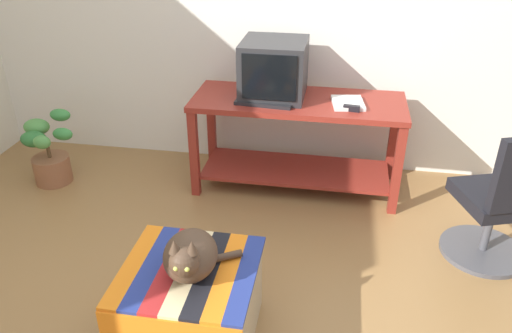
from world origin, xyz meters
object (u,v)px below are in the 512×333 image
object	(u,v)px
tv_monitor	(274,69)
cat	(190,256)
office_chair	(501,206)
desk	(297,128)
book	(348,103)
stapler	(352,108)
ottoman_with_blanket	(191,304)
keyboard	(265,102)
potted_plant	(48,154)

from	to	relation	value
tv_monitor	cat	xyz separation A→B (m)	(-0.15, -1.69, -0.36)
office_chair	desk	bearing A→B (deg)	-47.24
book	stapler	distance (m)	0.12
book	stapler	xyz separation A→B (m)	(0.02, -0.11, 0.01)
ottoman_with_blanket	desk	bearing A→B (deg)	77.46
desk	cat	world-z (taller)	same
tv_monitor	office_chair	bearing A→B (deg)	-26.55
ottoman_with_blanket	stapler	xyz separation A→B (m)	(0.73, 1.44, 0.51)
tv_monitor	ottoman_with_blanket	xyz separation A→B (m)	(-0.17, -1.65, -0.68)
stapler	office_chair	bearing A→B (deg)	-112.95
cat	stapler	bearing A→B (deg)	59.41
tv_monitor	ottoman_with_blanket	bearing A→B (deg)	-95.62
keyboard	potted_plant	bearing A→B (deg)	-170.47
desk	office_chair	xyz separation A→B (m)	(1.27, -0.69, -0.10)
tv_monitor	office_chair	distance (m)	1.71
ottoman_with_blanket	office_chair	size ratio (longest dim) A/B	0.72
tv_monitor	stapler	bearing A→B (deg)	-20.01
tv_monitor	book	distance (m)	0.57
desk	ottoman_with_blanket	size ratio (longest dim) A/B	2.36
keyboard	cat	bearing A→B (deg)	-88.78
cat	stapler	xyz separation A→B (m)	(0.70, 1.48, 0.18)
book	office_chair	xyz separation A→B (m)	(0.92, -0.64, -0.34)
potted_plant	stapler	distance (m)	2.31
book	potted_plant	world-z (taller)	book
ottoman_with_blanket	book	bearing A→B (deg)	65.65
desk	tv_monitor	size ratio (longest dim) A/B	3.23
keyboard	cat	xyz separation A→B (m)	(-0.11, -1.51, -0.17)
keyboard	stapler	world-z (taller)	stapler
keyboard	potted_plant	distance (m)	1.74
keyboard	cat	world-z (taller)	keyboard
desk	ottoman_with_blanket	distance (m)	1.66
ottoman_with_blanket	stapler	bearing A→B (deg)	63.20
book	cat	distance (m)	1.74
cat	stapler	world-z (taller)	stapler
book	stapler	world-z (taller)	stapler
tv_monitor	office_chair	world-z (taller)	tv_monitor
potted_plant	stapler	world-z (taller)	stapler
ottoman_with_blanket	stapler	size ratio (longest dim) A/B	5.85
desk	office_chair	size ratio (longest dim) A/B	1.71
ottoman_with_blanket	potted_plant	size ratio (longest dim) A/B	1.15
ottoman_with_blanket	office_chair	xyz separation A→B (m)	(1.63, 0.91, 0.17)
cat	ottoman_with_blanket	bearing A→B (deg)	120.43
keyboard	potted_plant	xyz separation A→B (m)	(-1.66, -0.12, -0.49)
desk	cat	size ratio (longest dim) A/B	4.15
cat	potted_plant	bearing A→B (deg)	133.07
potted_plant	book	bearing A→B (deg)	5.26
desk	stapler	xyz separation A→B (m)	(0.37, -0.16, 0.25)
tv_monitor	keyboard	world-z (taller)	tv_monitor
office_chair	stapler	xyz separation A→B (m)	(-0.90, 0.53, 0.34)
stapler	book	bearing A→B (deg)	19.99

